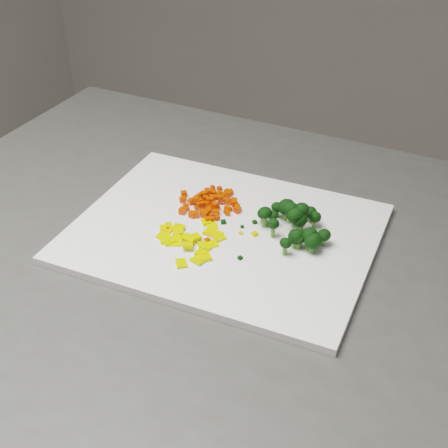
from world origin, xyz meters
The scene contains 152 objects.
cutting_board centered at (-0.23, 0.33, 0.91)m, with size 0.41×0.32×0.01m, color white.
carrot_pile centered at (-0.28, 0.37, 0.92)m, with size 0.09×0.09×0.03m, color red, non-canonical shape.
pepper_pile centered at (-0.26, 0.28, 0.92)m, with size 0.11×0.11×0.01m, color yellow, non-canonical shape.
broccoli_pile centered at (-0.14, 0.36, 0.94)m, with size 0.11×0.11×0.05m, color black, non-canonical shape.
carrot_cube_0 centered at (-0.26, 0.35, 0.92)m, with size 0.01×0.01×0.01m, color red.
carrot_cube_1 centered at (-0.26, 0.37, 0.91)m, with size 0.01×0.01×0.01m, color red.
carrot_cube_2 centered at (-0.30, 0.34, 0.91)m, with size 0.01×0.01×0.01m, color red.
carrot_cube_3 centered at (-0.28, 0.40, 0.91)m, with size 0.01×0.01×0.01m, color red.
carrot_cube_4 centered at (-0.29, 0.40, 0.92)m, with size 0.01×0.01×0.01m, color red.
carrot_cube_5 centered at (-0.26, 0.36, 0.91)m, with size 0.01×0.01×0.01m, color red.
carrot_cube_6 centered at (-0.25, 0.39, 0.91)m, with size 0.01×0.01×0.01m, color red.
carrot_cube_7 centered at (-0.32, 0.36, 0.91)m, with size 0.01×0.01×0.01m, color red.
carrot_cube_8 centered at (-0.25, 0.34, 0.91)m, with size 0.01×0.01×0.01m, color red.
carrot_cube_9 centered at (-0.26, 0.33, 0.91)m, with size 0.01×0.01×0.01m, color red.
carrot_cube_10 centered at (-0.26, 0.39, 0.91)m, with size 0.01×0.01×0.01m, color red.
carrot_cube_11 centered at (-0.28, 0.40, 0.91)m, with size 0.01×0.01×0.01m, color red.
carrot_cube_12 centered at (-0.27, 0.40, 0.91)m, with size 0.01×0.01×0.01m, color red.
carrot_cube_13 centered at (-0.27, 0.38, 0.92)m, with size 0.01×0.01×0.01m, color red.
carrot_cube_14 centered at (-0.30, 0.41, 0.91)m, with size 0.01×0.01×0.01m, color red.
carrot_cube_15 centered at (-0.29, 0.37, 0.92)m, with size 0.01×0.01×0.01m, color red.
carrot_cube_16 centered at (-0.30, 0.40, 0.91)m, with size 0.01×0.01×0.01m, color red.
carrot_cube_17 centered at (-0.24, 0.38, 0.91)m, with size 0.01×0.01×0.01m, color red.
carrot_cube_18 centered at (-0.25, 0.37, 0.91)m, with size 0.01×0.01×0.01m, color red.
carrot_cube_19 centered at (-0.27, 0.34, 0.92)m, with size 0.01×0.01×0.01m, color red.
carrot_cube_20 centered at (-0.30, 0.38, 0.91)m, with size 0.01×0.01×0.01m, color red.
carrot_cube_21 centered at (-0.26, 0.33, 0.91)m, with size 0.01×0.01×0.01m, color red.
carrot_cube_22 centered at (-0.30, 0.36, 0.92)m, with size 0.01×0.01×0.01m, color red.
carrot_cube_23 centered at (-0.25, 0.39, 0.91)m, with size 0.01×0.01×0.01m, color red.
carrot_cube_24 centered at (-0.31, 0.38, 0.91)m, with size 0.01×0.01×0.01m, color red.
carrot_cube_25 centered at (-0.29, 0.36, 0.92)m, with size 0.01×0.01×0.01m, color red.
carrot_cube_26 centered at (-0.27, 0.36, 0.92)m, with size 0.01×0.01×0.01m, color red.
carrot_cube_27 centered at (-0.24, 0.37, 0.92)m, with size 0.01×0.01×0.01m, color red.
carrot_cube_28 centered at (-0.28, 0.38, 0.91)m, with size 0.01×0.01×0.01m, color red.
carrot_cube_29 centered at (-0.31, 0.34, 0.91)m, with size 0.01×0.01×0.01m, color red.
carrot_cube_30 centered at (-0.27, 0.40, 0.91)m, with size 0.01×0.01×0.01m, color red.
carrot_cube_31 centered at (-0.29, 0.38, 0.91)m, with size 0.01×0.01×0.01m, color red.
carrot_cube_32 centered at (-0.28, 0.39, 0.91)m, with size 0.01×0.01×0.01m, color red.
carrot_cube_33 centered at (-0.29, 0.39, 0.92)m, with size 0.01×0.01×0.01m, color red.
carrot_cube_34 centered at (-0.28, 0.37, 0.91)m, with size 0.01×0.01×0.01m, color red.
carrot_cube_35 centered at (-0.25, 0.39, 0.91)m, with size 0.01×0.01×0.01m, color red.
carrot_cube_36 centered at (-0.26, 0.35, 0.91)m, with size 0.01×0.01×0.01m, color red.
carrot_cube_37 centered at (-0.30, 0.38, 0.92)m, with size 0.01×0.01×0.01m, color red.
carrot_cube_38 centered at (-0.28, 0.33, 0.92)m, with size 0.01×0.01×0.01m, color red.
carrot_cube_39 centered at (-0.28, 0.36, 0.91)m, with size 0.01×0.01×0.01m, color red.
carrot_cube_40 centered at (-0.30, 0.39, 0.91)m, with size 0.01×0.01×0.01m, color red.
carrot_cube_41 centered at (-0.32, 0.36, 0.91)m, with size 0.01×0.01×0.01m, color red.
carrot_cube_42 centered at (-0.27, 0.40, 0.91)m, with size 0.01×0.01×0.01m, color red.
carrot_cube_43 centered at (-0.25, 0.36, 0.91)m, with size 0.01×0.01×0.01m, color red.
carrot_cube_44 centered at (-0.31, 0.38, 0.91)m, with size 0.01×0.01×0.01m, color red.
carrot_cube_45 centered at (-0.27, 0.41, 0.91)m, with size 0.01×0.01×0.01m, color red.
carrot_cube_46 centered at (-0.28, 0.37, 0.92)m, with size 0.01×0.01×0.01m, color red.
carrot_cube_47 centered at (-0.29, 0.33, 0.91)m, with size 0.01×0.01×0.01m, color red.
carrot_cube_48 centered at (-0.30, 0.38, 0.92)m, with size 0.01×0.01×0.01m, color red.
carrot_cube_49 centered at (-0.29, 0.33, 0.91)m, with size 0.01×0.01×0.01m, color red.
carrot_cube_50 centered at (-0.28, 0.38, 0.91)m, with size 0.01×0.01×0.01m, color red.
carrot_cube_51 centered at (-0.24, 0.36, 0.91)m, with size 0.01×0.01×0.01m, color red.
carrot_cube_52 centered at (-0.29, 0.35, 0.92)m, with size 0.01×0.01×0.01m, color red.
carrot_cube_53 centered at (-0.30, 0.39, 0.91)m, with size 0.01×0.01×0.01m, color red.
carrot_cube_54 centered at (-0.26, 0.36, 0.91)m, with size 0.01×0.01×0.01m, color red.
carrot_cube_55 centered at (-0.28, 0.37, 0.92)m, with size 0.01×0.01×0.01m, color red.
carrot_cube_56 centered at (-0.27, 0.35, 0.91)m, with size 0.01×0.01×0.01m, color red.
carrot_cube_57 centered at (-0.25, 0.37, 0.91)m, with size 0.01×0.01×0.01m, color red.
carrot_cube_58 centered at (-0.27, 0.35, 0.91)m, with size 0.01×0.01×0.01m, color red.
carrot_cube_59 centered at (-0.28, 0.35, 0.91)m, with size 0.01×0.01×0.01m, color red.
carrot_cube_60 centered at (-0.25, 0.39, 0.91)m, with size 0.01×0.01×0.01m, color red.
carrot_cube_61 centered at (-0.30, 0.33, 0.92)m, with size 0.01×0.01×0.01m, color red.
carrot_cube_62 centered at (-0.31, 0.35, 0.91)m, with size 0.01×0.01×0.01m, color red.
carrot_cube_63 centered at (-0.28, 0.36, 0.92)m, with size 0.01×0.01×0.01m, color red.
carrot_cube_64 centered at (-0.28, 0.37, 0.92)m, with size 0.01×0.01×0.01m, color red.
carrot_cube_65 centered at (-0.28, 0.38, 0.92)m, with size 0.01×0.01×0.01m, color red.
carrot_cube_66 centered at (-0.27, 0.41, 0.91)m, with size 0.01×0.01×0.01m, color red.
carrot_cube_67 centered at (-0.28, 0.36, 0.92)m, with size 0.01×0.01×0.01m, color red.
carrot_cube_68 centered at (-0.31, 0.36, 0.91)m, with size 0.01×0.01×0.01m, color red.
carrot_cube_69 centered at (-0.27, 0.38, 0.92)m, with size 0.01×0.01×0.01m, color red.
carrot_cube_70 centered at (-0.26, 0.39, 0.91)m, with size 0.01×0.01×0.01m, color red.
carrot_cube_71 centered at (-0.29, 0.38, 0.92)m, with size 0.01×0.01×0.01m, color red.
carrot_cube_72 centered at (-0.33, 0.37, 0.92)m, with size 0.01×0.01×0.01m, color red.
carrot_cube_73 centered at (-0.31, 0.36, 0.92)m, with size 0.01×0.01×0.01m, color red.
carrot_cube_74 centered at (-0.29, 0.35, 0.91)m, with size 0.01×0.01×0.01m, color red.
carrot_cube_75 centered at (-0.28, 0.39, 0.91)m, with size 0.01×0.01×0.01m, color red.
carrot_cube_76 centered at (-0.29, 0.41, 0.91)m, with size 0.01×0.01×0.01m, color red.
pepper_chunk_0 centered at (-0.29, 0.26, 0.91)m, with size 0.01×0.01×0.00m, color yellow.
pepper_chunk_1 centered at (-0.23, 0.25, 0.91)m, with size 0.02×0.01×0.00m, color yellow.
pepper_chunk_2 centered at (-0.24, 0.23, 0.91)m, with size 0.02×0.01×0.00m, color yellow.
pepper_chunk_3 centered at (-0.24, 0.28, 0.91)m, with size 0.01×0.01×0.00m, color yellow.
pepper_chunk_4 centered at (-0.23, 0.29, 0.91)m, with size 0.01×0.01×0.00m, color yellow.
pepper_chunk_5 centered at (-0.23, 0.28, 0.91)m, with size 0.01×0.01×0.00m, color yellow.
pepper_chunk_6 centered at (-0.24, 0.31, 0.91)m, with size 0.01×0.01×0.00m, color yellow.
pepper_chunk_7 centered at (-0.28, 0.29, 0.91)m, with size 0.01×0.01×0.00m, color yellow.
pepper_chunk_8 centered at (-0.30, 0.29, 0.91)m, with size 0.01×0.02×0.00m, color yellow.
pepper_chunk_9 centered at (-0.23, 0.26, 0.91)m, with size 0.01×0.01×0.00m, color yellow.
pepper_chunk_10 centered at (-0.30, 0.27, 0.91)m, with size 0.01×0.02×0.00m, color yellow.
pepper_chunk_11 centered at (-0.23, 0.28, 0.91)m, with size 0.02×0.01×0.00m, color yellow.
pepper_chunk_12 centered at (-0.26, 0.28, 0.91)m, with size 0.01×0.01×0.00m, color yellow.
pepper_chunk_13 centered at (-0.26, 0.28, 0.92)m, with size 0.01×0.01×0.00m, color yellow.
pepper_chunk_14 centered at (-0.29, 0.27, 0.91)m, with size 0.01×0.01×0.00m, color yellow.
pepper_chunk_15 centered at (-0.28, 0.26, 0.91)m, with size 0.02×0.01×0.00m, color yellow.
pepper_chunk_16 centered at (-0.25, 0.31, 0.91)m, with size 0.02×0.01×0.00m, color yellow.
pepper_chunk_17 centered at (-0.26, 0.28, 0.92)m, with size 0.01×0.01×0.00m, color yellow.
pepper_chunk_18 centered at (-0.22, 0.26, 0.91)m, with size 0.02×0.02×0.00m, color yellow.
pepper_chunk_19 centered at (-0.25, 0.29, 0.92)m, with size 0.01×0.01×0.00m, color yellow.
pepper_chunk_20 centered at (-0.24, 0.31, 0.91)m, with size 0.02×0.01×0.00m, color yellow.
pepper_chunk_21 centered at (-0.26, 0.28, 0.92)m, with size 0.01×0.01×0.00m, color yellow.
pepper_chunk_22 centered at (-0.25, 0.32, 0.91)m, with size 0.01×0.02×0.00m, color yellow.
pepper_chunk_23 centered at (-0.25, 0.26, 0.92)m, with size 0.01×0.01×0.00m, color yellow.
pepper_chunk_24 centered at (-0.23, 0.31, 0.91)m, with size 0.02×0.01×0.00m, color yellow.
pepper_chunk_25 centered at (-0.27, 0.27, 0.91)m, with size 0.02×0.02×0.00m, color yellow.
pepper_chunk_26 centered at (-0.28, 0.27, 0.91)m, with size 0.02×0.01×0.00m, color yellow.
pepper_chunk_27 centered at (-0.29, 0.30, 0.91)m, with size 0.01×0.02×0.00m, color yellow.
pepper_chunk_28 centered at (-0.31, 0.29, 0.91)m, with size 0.01×0.01×0.00m, color yellow.
pepper_chunk_29 centered at (-0.26, 0.33, 0.91)m, with size 0.02×0.01×0.00m, color yellow.
pepper_chunk_30 centered at (-0.31, 0.30, 0.91)m, with size 0.01×0.01×0.00m, color yellow.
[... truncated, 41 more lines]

